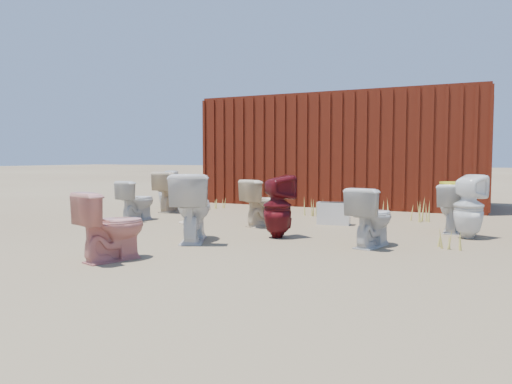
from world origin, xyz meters
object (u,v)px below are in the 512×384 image
at_px(toilet_front_a, 137,201).
at_px(toilet_back_beige_right, 264,203).
at_px(shipping_container, 345,151).
at_px(toilet_front_pink, 112,226).
at_px(toilet_front_e, 371,217).
at_px(toilet_back_yellowlid, 452,208).
at_px(toilet_back_beige_left, 172,192).
at_px(toilet_back_a, 167,189).
at_px(toilet_front_maroon, 278,207).
at_px(toilet_back_e, 469,207).
at_px(toilet_front_c, 192,207).
at_px(loose_tank, 334,213).

xyz_separation_m(toilet_front_a, toilet_back_beige_right, (2.19, 0.32, 0.03)).
xyz_separation_m(shipping_container, toilet_back_beige_right, (-0.06, -4.19, -0.84)).
xyz_separation_m(toilet_front_pink, toilet_front_e, (2.19, 1.96, -0.00)).
distance_m(toilet_back_beige_right, toilet_back_yellowlid, 2.70).
distance_m(toilet_back_beige_left, toilet_back_beige_right, 2.67).
bearing_deg(toilet_front_a, toilet_front_pink, 132.63).
bearing_deg(toilet_back_a, toilet_front_a, 112.14).
bearing_deg(toilet_front_maroon, toilet_front_e, -149.27).
xyz_separation_m(toilet_front_maroon, toilet_back_beige_right, (-0.64, 0.94, -0.05)).
bearing_deg(toilet_back_a, toilet_front_maroon, 146.21).
bearing_deg(toilet_back_e, toilet_back_beige_left, 13.16).
xyz_separation_m(toilet_front_pink, toilet_back_yellowlid, (2.94, 3.59, -0.01)).
xyz_separation_m(toilet_front_maroon, toilet_back_a, (-3.55, 2.43, -0.02)).
distance_m(toilet_front_maroon, toilet_back_e, 2.47).
bearing_deg(toilet_front_maroon, toilet_front_pink, 101.01).
bearing_deg(toilet_front_c, toilet_back_yellowlid, -167.36).
bearing_deg(toilet_front_e, toilet_back_beige_left, -12.75).
height_order(toilet_front_pink, toilet_front_c, toilet_front_c).
xyz_separation_m(toilet_front_pink, toilet_back_a, (-2.61, 4.49, 0.04)).
xyz_separation_m(toilet_front_a, toilet_back_e, (5.07, 0.43, 0.08)).
relative_size(toilet_front_pink, toilet_back_beige_left, 0.91).
xyz_separation_m(toilet_front_c, toilet_front_maroon, (0.85, 0.71, -0.01)).
xyz_separation_m(toilet_front_e, toilet_back_beige_left, (-4.35, 2.07, 0.04)).
bearing_deg(toilet_front_pink, toilet_back_beige_left, -44.84).
xyz_separation_m(toilet_front_a, toilet_front_e, (4.08, -0.72, 0.02)).
relative_size(toilet_back_yellowlid, loose_tank, 1.36).
bearing_deg(toilet_front_pink, toilet_front_a, -37.73).
xyz_separation_m(toilet_back_a, toilet_back_beige_right, (2.91, -1.49, -0.03)).
height_order(toilet_front_c, toilet_front_e, toilet_front_c).
xyz_separation_m(toilet_front_pink, toilet_back_beige_left, (-2.16, 4.03, 0.03)).
distance_m(toilet_front_e, toilet_back_yellowlid, 1.79).
height_order(shipping_container, toilet_front_maroon, shipping_container).
bearing_deg(toilet_back_beige_right, loose_tank, -121.97).
distance_m(toilet_back_a, toilet_back_e, 5.95).
height_order(toilet_front_c, toilet_front_maroon, toilet_front_c).
relative_size(toilet_front_pink, loose_tank, 1.42).
distance_m(toilet_back_beige_left, loose_tank, 3.40).
distance_m(shipping_container, toilet_back_e, 5.02).
bearing_deg(loose_tank, toilet_back_yellowlid, -8.33).
height_order(toilet_front_a, toilet_front_maroon, toilet_front_maroon).
bearing_deg(toilet_front_e, toilet_back_yellowlid, -101.85).
xyz_separation_m(shipping_container, toilet_front_maroon, (0.57, -5.13, -0.79)).
height_order(toilet_front_e, toilet_back_a, toilet_back_a).
height_order(toilet_front_a, toilet_back_a, toilet_back_a).
height_order(toilet_back_yellowlid, toilet_back_e, toilet_back_e).
distance_m(toilet_back_yellowlid, loose_tank, 1.73).
distance_m(toilet_front_c, toilet_back_beige_right, 1.66).
height_order(toilet_back_yellowlid, loose_tank, toilet_back_yellowlid).
bearing_deg(toilet_back_yellowlid, toilet_front_a, 9.07).
distance_m(toilet_back_beige_right, loose_tank, 1.12).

